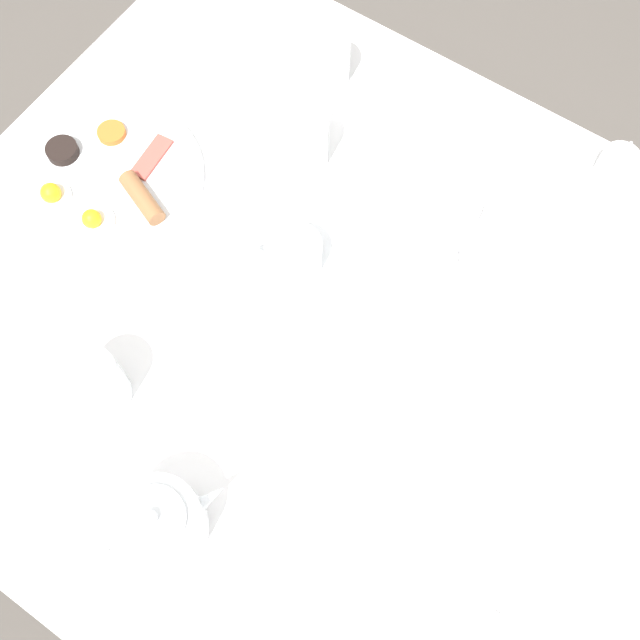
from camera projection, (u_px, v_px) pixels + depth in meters
ground_plane at (320, 438)px, 1.74m from camera, size 8.00×8.00×0.00m
table at (320, 339)px, 1.14m from camera, size 1.06×1.24×0.70m
breakfast_plate at (104, 181)px, 1.18m from camera, size 0.32×0.32×0.04m
teapot_near at (441, 210)px, 1.11m from camera, size 0.15×0.14×0.11m
teapot_far at (159, 524)px, 0.94m from camera, size 0.18×0.11×0.11m
teacup_with_saucer_left at (295, 257)px, 1.10m from camera, size 0.16×0.16×0.07m
water_glass_tall at (302, 139)px, 1.15m from camera, size 0.08×0.08×0.11m
water_glass_short at (95, 384)px, 1.01m from camera, size 0.08×0.08×0.10m
wine_glass_spare at (325, 60)px, 1.22m from camera, size 0.08×0.08×0.09m
creamer_jug at (615, 169)px, 1.15m from camera, size 0.09×0.06×0.07m
fork_by_plate at (318, 413)px, 1.04m from camera, size 0.17×0.02×0.00m
knife_by_plate at (586, 477)px, 1.01m from camera, size 0.09×0.21×0.00m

